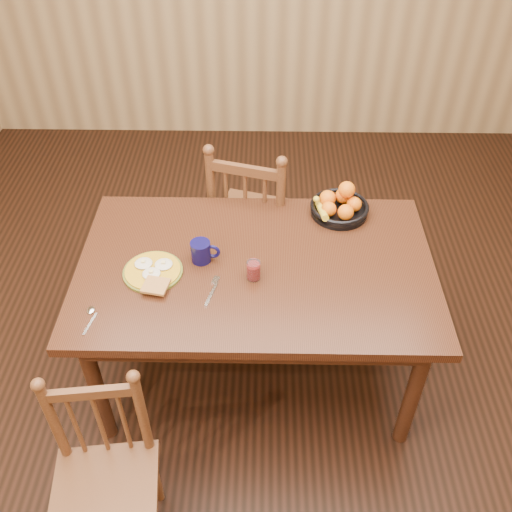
{
  "coord_description": "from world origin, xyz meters",
  "views": [
    {
      "loc": [
        0.03,
        -1.87,
        2.49
      ],
      "look_at": [
        0.0,
        0.0,
        0.8
      ],
      "focal_mm": 40.0,
      "sensor_mm": 36.0,
      "label": 1
    }
  ],
  "objects_px": {
    "chair_near": "(105,480)",
    "fruit_bowl": "(339,205)",
    "coffee_mug": "(202,251)",
    "dining_table": "(256,278)",
    "chair_far": "(254,220)",
    "breakfast_plate": "(153,272)"
  },
  "relations": [
    {
      "from": "chair_far",
      "to": "breakfast_plate",
      "type": "relative_size",
      "value": 3.38
    },
    {
      "from": "chair_near",
      "to": "fruit_bowl",
      "type": "xyz_separation_m",
      "value": [
        0.96,
        1.23,
        0.38
      ]
    },
    {
      "from": "coffee_mug",
      "to": "fruit_bowl",
      "type": "xyz_separation_m",
      "value": [
        0.65,
        0.36,
        -0.0
      ]
    },
    {
      "from": "dining_table",
      "to": "coffee_mug",
      "type": "bearing_deg",
      "value": 173.9
    },
    {
      "from": "chair_far",
      "to": "breakfast_plate",
      "type": "height_order",
      "value": "chair_far"
    },
    {
      "from": "dining_table",
      "to": "coffee_mug",
      "type": "relative_size",
      "value": 11.97
    },
    {
      "from": "chair_near",
      "to": "breakfast_plate",
      "type": "distance_m",
      "value": 0.86
    },
    {
      "from": "dining_table",
      "to": "coffee_mug",
      "type": "xyz_separation_m",
      "value": [
        -0.24,
        0.03,
        0.14
      ]
    },
    {
      "from": "dining_table",
      "to": "fruit_bowl",
      "type": "distance_m",
      "value": 0.57
    },
    {
      "from": "chair_far",
      "to": "fruit_bowl",
      "type": "relative_size",
      "value": 3.46
    },
    {
      "from": "chair_near",
      "to": "breakfast_plate",
      "type": "bearing_deg",
      "value": 75.68
    },
    {
      "from": "fruit_bowl",
      "to": "chair_far",
      "type": "bearing_deg",
      "value": 148.16
    },
    {
      "from": "dining_table",
      "to": "fruit_bowl",
      "type": "relative_size",
      "value": 5.52
    },
    {
      "from": "breakfast_plate",
      "to": "fruit_bowl",
      "type": "relative_size",
      "value": 1.02
    },
    {
      "from": "chair_near",
      "to": "coffee_mug",
      "type": "bearing_deg",
      "value": 63.62
    },
    {
      "from": "breakfast_plate",
      "to": "chair_near",
      "type": "bearing_deg",
      "value": -97.49
    },
    {
      "from": "chair_far",
      "to": "breakfast_plate",
      "type": "bearing_deg",
      "value": 74.57
    },
    {
      "from": "coffee_mug",
      "to": "fruit_bowl",
      "type": "distance_m",
      "value": 0.74
    },
    {
      "from": "chair_near",
      "to": "breakfast_plate",
      "type": "xyz_separation_m",
      "value": [
        0.1,
        0.78,
        0.34
      ]
    },
    {
      "from": "chair_far",
      "to": "coffee_mug",
      "type": "relative_size",
      "value": 7.5
    },
    {
      "from": "chair_near",
      "to": "fruit_bowl",
      "type": "height_order",
      "value": "fruit_bowl"
    },
    {
      "from": "chair_near",
      "to": "fruit_bowl",
      "type": "relative_size",
      "value": 2.98
    }
  ]
}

